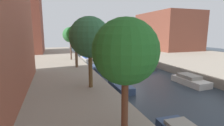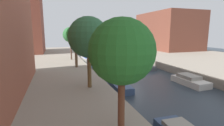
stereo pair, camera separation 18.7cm
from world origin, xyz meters
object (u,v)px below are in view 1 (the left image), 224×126
at_px(parked_car, 122,46).
at_px(moored_boat_left_3, 100,70).
at_px(moored_boat_left_2, 121,87).
at_px(moored_boat_right_2, 190,80).
at_px(moored_boat_right_4, 122,58).
at_px(moored_boat_left_4, 87,59).
at_px(street_tree_0, 125,52).
at_px(moored_boat_right_3, 143,66).
at_px(low_block_right, 167,31).
at_px(street_tree_3, 70,35).
at_px(street_tree_2, 76,35).
at_px(street_tree_1, 90,37).

height_order(parked_car, moored_boat_left_3, parked_car).
height_order(moored_boat_left_2, moored_boat_right_2, moored_boat_right_2).
bearing_deg(moored_boat_right_4, moored_boat_left_4, 176.18).
relative_size(street_tree_0, moored_boat_right_3, 1.07).
height_order(low_block_right, moored_boat_left_4, low_block_right).
bearing_deg(moored_boat_right_3, parked_car, 76.77).
distance_m(low_block_right, parked_car, 11.70).
xyz_separation_m(low_block_right, moored_boat_left_3, (-21.58, -15.58, -5.07)).
relative_size(street_tree_0, moored_boat_left_3, 1.02).
xyz_separation_m(street_tree_0, street_tree_3, (0.00, 20.77, 0.36)).
bearing_deg(moored_boat_right_2, low_block_right, 58.57).
bearing_deg(moored_boat_left_4, low_block_right, 16.69).
xyz_separation_m(moored_boat_right_2, moored_boat_right_3, (-0.51, 8.44, -0.12)).
bearing_deg(moored_boat_right_4, moored_boat_left_2, -113.02).
bearing_deg(moored_boat_right_2, moored_boat_left_4, 112.54).
bearing_deg(moored_boat_left_2, street_tree_2, 114.40).
bearing_deg(low_block_right, street_tree_3, -158.00).
relative_size(street_tree_2, moored_boat_right_2, 1.29).
relative_size(moored_boat_right_2, moored_boat_right_4, 1.25).
height_order(low_block_right, moored_boat_left_3, low_block_right).
relative_size(street_tree_1, parked_car, 1.20).
relative_size(street_tree_2, moored_boat_left_2, 1.44).
height_order(moored_boat_left_2, moored_boat_left_3, moored_boat_left_3).
relative_size(street_tree_1, moored_boat_left_2, 1.54).
bearing_deg(street_tree_3, moored_boat_left_2, -76.90).
bearing_deg(street_tree_2, low_block_right, 33.43).
relative_size(moored_boat_left_3, moored_boat_right_4, 1.51).
distance_m(parked_car, moored_boat_left_3, 21.90).
distance_m(street_tree_0, moored_boat_right_4, 26.06).
xyz_separation_m(moored_boat_right_3, moored_boat_right_4, (0.11, 8.21, 0.02)).
distance_m(street_tree_2, moored_boat_left_4, 11.14).
height_order(parked_car, moored_boat_left_2, parked_car).
relative_size(low_block_right, moored_boat_left_2, 4.43).
xyz_separation_m(street_tree_0, moored_boat_left_2, (3.00, 7.86, -4.09)).
bearing_deg(moored_boat_left_3, street_tree_0, -101.15).
bearing_deg(parked_car, moored_boat_left_4, -138.22).
distance_m(street_tree_3, parked_car, 19.50).
relative_size(street_tree_3, moored_boat_left_3, 1.06).
xyz_separation_m(moored_boat_left_2, moored_boat_right_2, (7.17, -0.71, 0.11)).
distance_m(moored_boat_left_4, moored_boat_right_4, 6.71).
relative_size(low_block_right, moored_boat_right_2, 3.98).
bearing_deg(street_tree_0, moored_boat_left_3, 78.85).
relative_size(street_tree_2, moored_boat_right_3, 1.12).
bearing_deg(moored_boat_right_4, parked_car, 67.55).
bearing_deg(moored_boat_right_2, street_tree_3, 126.78).
distance_m(street_tree_0, moored_boat_right_2, 13.06).
bearing_deg(moored_boat_right_2, moored_boat_right_3, 93.48).
xyz_separation_m(low_block_right, street_tree_0, (-24.56, -30.70, -1.04)).
bearing_deg(moored_boat_right_2, street_tree_1, -176.31).
height_order(street_tree_1, parked_car, street_tree_1).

